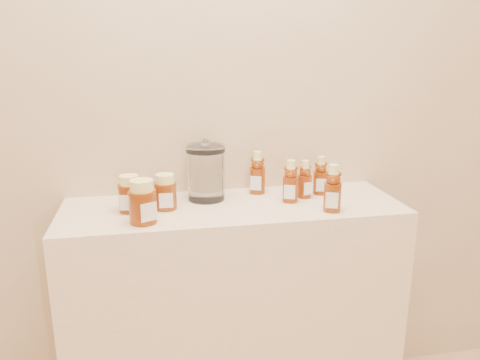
{
  "coord_description": "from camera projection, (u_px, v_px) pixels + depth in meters",
  "views": [
    {
      "loc": [
        -0.28,
        0.0,
        1.43
      ],
      "look_at": [
        0.02,
        1.52,
        1.0
      ],
      "focal_mm": 35.0,
      "sensor_mm": 36.0,
      "label": 1
    }
  ],
  "objects": [
    {
      "name": "bear_bottle_front_left",
      "position": [
        291.0,
        178.0,
        1.67
      ],
      "size": [
        0.08,
        0.08,
        0.17
      ],
      "primitive_type": null,
      "rotation": [
        0.0,
        0.0,
        -0.39
      ],
      "color": "#682408",
      "rests_on": "display_table"
    },
    {
      "name": "wall_back",
      "position": [
        223.0,
        72.0,
        1.72
      ],
      "size": [
        3.5,
        0.02,
        2.7
      ],
      "primitive_type": "cube",
      "color": "tan",
      "rests_on": "ground"
    },
    {
      "name": "honey_jar_left",
      "position": [
        130.0,
        194.0,
        1.58
      ],
      "size": [
        0.1,
        0.1,
        0.13
      ],
      "primitive_type": null,
      "rotation": [
        0.0,
        0.0,
        -0.29
      ],
      "color": "#682408",
      "rests_on": "display_table"
    },
    {
      "name": "glass_canister",
      "position": [
        206.0,
        170.0,
        1.69
      ],
      "size": [
        0.15,
        0.15,
        0.22
      ],
      "primitive_type": null,
      "rotation": [
        0.0,
        0.0,
        0.08
      ],
      "color": "white",
      "rests_on": "display_table"
    },
    {
      "name": "bear_bottle_back_mid",
      "position": [
        305.0,
        177.0,
        1.72
      ],
      "size": [
        0.06,
        0.06,
        0.16
      ],
      "primitive_type": null,
      "rotation": [
        0.0,
        0.0,
        0.23
      ],
      "color": "#682408",
      "rests_on": "display_table"
    },
    {
      "name": "bear_bottle_back_right",
      "position": [
        321.0,
        173.0,
        1.77
      ],
      "size": [
        0.07,
        0.07,
        0.16
      ],
      "primitive_type": null,
      "rotation": [
        0.0,
        0.0,
        -0.23
      ],
      "color": "#682408",
      "rests_on": "display_table"
    },
    {
      "name": "display_table",
      "position": [
        234.0,
        317.0,
        1.78
      ],
      "size": [
        1.2,
        0.4,
        0.9
      ],
      "primitive_type": "cube",
      "color": "beige",
      "rests_on": "ground"
    },
    {
      "name": "bear_bottle_front_right",
      "position": [
        333.0,
        185.0,
        1.57
      ],
      "size": [
        0.08,
        0.08,
        0.18
      ],
      "primitive_type": null,
      "rotation": [
        0.0,
        0.0,
        -0.42
      ],
      "color": "#682408",
      "rests_on": "display_table"
    },
    {
      "name": "honey_jar_front",
      "position": [
        142.0,
        202.0,
        1.47
      ],
      "size": [
        0.12,
        0.12,
        0.14
      ],
      "primitive_type": null,
      "rotation": [
        0.0,
        0.0,
        0.44
      ],
      "color": "#682408",
      "rests_on": "display_table"
    },
    {
      "name": "honey_jar_back",
      "position": [
        166.0,
        192.0,
        1.6
      ],
      "size": [
        0.08,
        0.08,
        0.12
      ],
      "primitive_type": null,
      "rotation": [
        0.0,
        0.0,
        -0.02
      ],
      "color": "#682408",
      "rests_on": "display_table"
    },
    {
      "name": "bear_bottle_back_left",
      "position": [
        257.0,
        170.0,
        1.77
      ],
      "size": [
        0.08,
        0.08,
        0.18
      ],
      "primitive_type": null,
      "rotation": [
        0.0,
        0.0,
        -0.43
      ],
      "color": "#682408",
      "rests_on": "display_table"
    }
  ]
}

